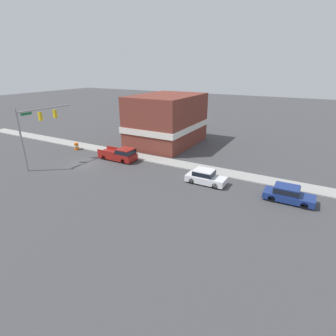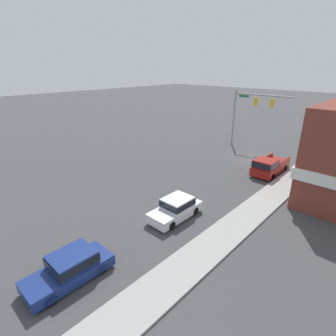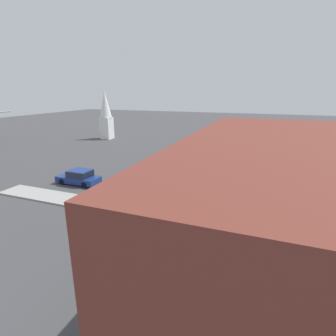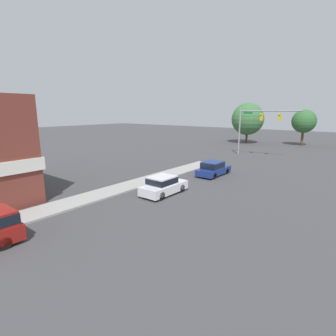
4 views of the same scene
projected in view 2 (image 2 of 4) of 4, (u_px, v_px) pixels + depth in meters
ground_plane at (253, 159)px, 31.92m from camera, size 200.00×200.00×0.00m
sidewalk_curb at (303, 170)px, 28.28m from camera, size 2.40×60.00×0.14m
near_signal_assembly at (251, 107)px, 34.71m from camera, size 7.81×0.49×7.63m
car_lead at (176, 208)px, 19.41m from camera, size 1.88×4.32×1.56m
car_second_ahead at (70, 267)px, 13.73m from camera, size 1.91×4.52×1.53m
pickup_truck_parked at (269, 166)px, 27.26m from camera, size 2.07×5.36×1.80m
construction_barrel at (303, 151)px, 33.18m from camera, size 0.65×0.65×1.07m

